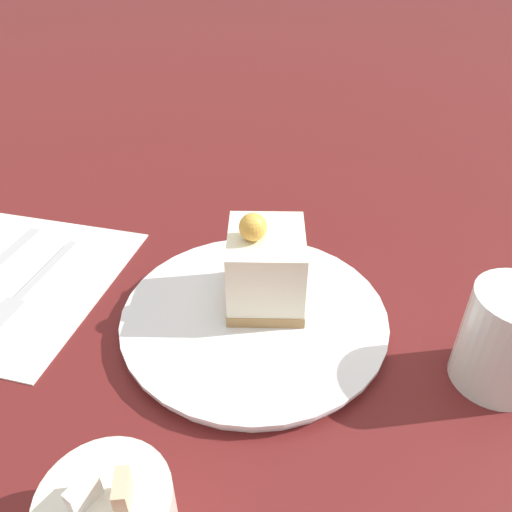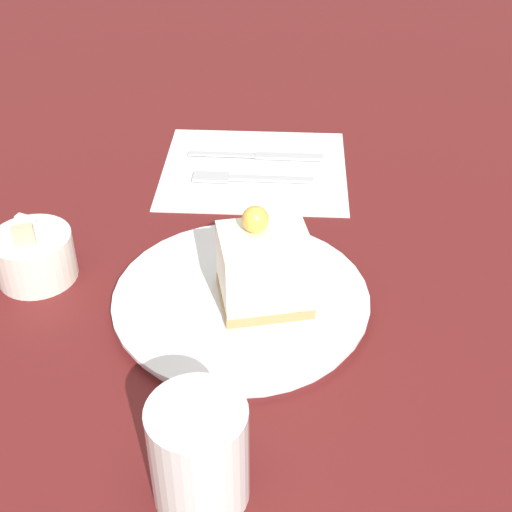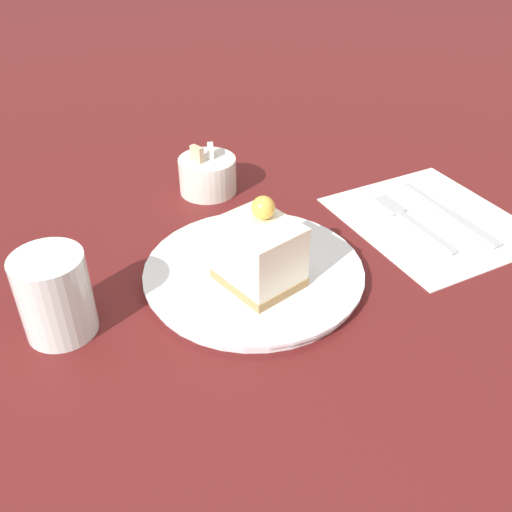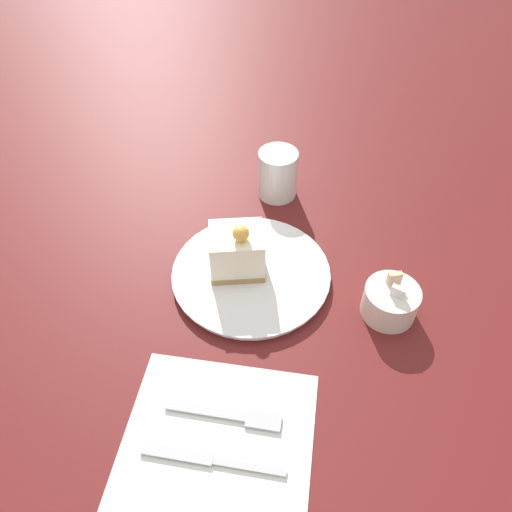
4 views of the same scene
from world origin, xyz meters
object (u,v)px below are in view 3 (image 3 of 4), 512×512
at_px(knife, 457,218).
at_px(sugar_bowl, 208,175).
at_px(cake_slice, 259,252).
at_px(drinking_glass, 55,295).
at_px(plate, 254,273).
at_px(fork, 407,218).

height_order(knife, sugar_bowl, sugar_bowl).
height_order(cake_slice, knife, cake_slice).
bearing_deg(knife, sugar_bowl, 139.25).
xyz_separation_m(cake_slice, drinking_glass, (-0.21, 0.05, -0.01)).
distance_m(cake_slice, drinking_glass, 0.21).
xyz_separation_m(plate, knife, (0.30, -0.03, -0.00)).
bearing_deg(drinking_glass, sugar_bowl, 36.39).
xyz_separation_m(cake_slice, knife, (0.30, -0.00, -0.05)).
xyz_separation_m(plate, drinking_glass, (-0.21, 0.02, 0.04)).
bearing_deg(drinking_glass, knife, -5.54).
height_order(cake_slice, drinking_glass, cake_slice).
height_order(plate, fork, plate).
bearing_deg(plate, fork, 1.59).
xyz_separation_m(cake_slice, sugar_bowl, (0.05, 0.24, -0.03)).
height_order(plate, knife, plate).
distance_m(plate, sugar_bowl, 0.22).
bearing_deg(cake_slice, drinking_glass, 156.86).
distance_m(cake_slice, fork, 0.25).
relative_size(fork, drinking_glass, 1.67).
distance_m(plate, drinking_glass, 0.22).
bearing_deg(cake_slice, fork, -4.06).
bearing_deg(plate, drinking_glass, 173.89).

